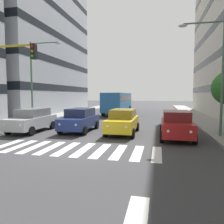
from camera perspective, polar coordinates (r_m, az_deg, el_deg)
name	(u,v)px	position (r m, az deg, el deg)	size (l,w,h in m)	color
ground_plane	(75,149)	(11.17, -9.77, -9.70)	(180.00, 180.00, 0.00)	#38383A
building_right_block_0	(30,41)	(37.51, -20.85, 17.26)	(11.27, 21.66, 22.32)	#ADB2BC
crosswalk_markings	(75,149)	(11.17, -9.77, -9.68)	(8.55, 2.80, 0.01)	silver
lane_arrow_0	(136,220)	(5.30, 6.40, -26.56)	(0.50, 2.20, 0.01)	silver
car_0	(176,124)	(14.15, 16.69, -3.15)	(2.02, 4.44, 1.72)	maroon
car_1	(123,121)	(15.21, 2.89, -2.44)	(2.02, 4.44, 1.72)	gold
car_2	(80,120)	(16.36, -8.52, -1.98)	(2.02, 4.44, 1.72)	navy
car_3	(32,120)	(17.07, -20.44, -1.95)	(2.02, 4.44, 1.72)	#B2B7BC
bus_behind_traffic	(118,101)	(30.98, 1.59, 2.95)	(2.78, 10.50, 3.00)	#286BAD
street_lamp_left	(215,66)	(15.10, 25.73, 10.98)	(2.81, 0.28, 7.21)	#4C6B56
street_lamp_right	(36,73)	(22.05, -19.47, 9.66)	(3.23, 0.28, 7.59)	#4C6B56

